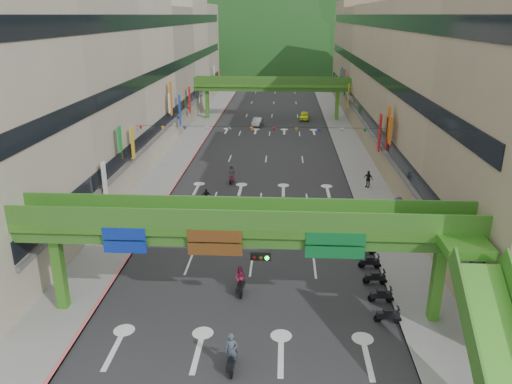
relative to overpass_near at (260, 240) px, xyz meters
The scene contains 23 objects.
ground 7.55m from the overpass_near, 99.84° to the right, with size 320.00×320.00×0.00m, color black.
road_slab 44.93m from the overpass_near, 91.20° to the left, with size 18.00×140.00×0.02m, color #28282B.
sidewalk_left 46.47m from the overpass_near, 104.97° to the left, with size 4.00×140.00×0.15m, color gray.
sidewalk_right 46.03m from the overpass_near, 77.29° to the left, with size 4.00×140.00×0.15m, color gray.
curb_left 46.02m from the overpass_near, 102.67° to the left, with size 0.20×140.00×0.18m, color #CC5959.
curb_right 45.65m from the overpass_near, 79.63° to the left, with size 0.20×140.00×0.18m, color gray.
building_row_left 49.02m from the overpass_near, 114.00° to the left, with size 12.80×95.00×19.00m.
building_row_right 48.30m from the overpass_near, 68.03° to the left, with size 12.80×95.00×19.00m.
overpass_near is the anchor object (origin of this frame).
overpass_far 59.63m from the overpass_near, 90.90° to the left, with size 28.00×2.20×7.10m.
hill_left 155.52m from the overpass_near, 95.88° to the left, with size 168.00×140.00×112.00m, color #1C4419.
hill_right 176.35m from the overpass_near, 82.15° to the left, with size 208.00×176.00×128.00m, color #1C4419.
bunting_string 24.65m from the overpass_near, 92.17° to the left, with size 26.00×0.36×0.47m.
scooter_rider_near 6.19m from the overpass_near, 105.17° to the right, with size 0.68×1.60×2.13m.
scooter_rider_mid 5.34m from the overpass_near, 114.93° to the left, with size 0.83×1.60×1.90m.
scooter_rider_left 19.07m from the overpass_near, 108.23° to the left, with size 1.01×1.57×1.96m.
scooter_rider_far 25.82m from the overpass_near, 99.57° to the left, with size 0.91×1.59×2.02m.
parked_scooter_row 9.91m from the overpass_near, 31.93° to the left, with size 1.60×9.35×1.08m.
car_silver 54.26m from the overpass_near, 93.21° to the left, with size 1.40×4.02×1.32m, color #9999A0.
car_yellow 59.74m from the overpass_near, 85.54° to the left, with size 1.62×4.03×1.37m, color #EAF82A.
pedestrian_red 18.19m from the overpass_near, 50.34° to the left, with size 0.80×0.62×1.65m, color #A54324.
pedestrian_dark 26.49m from the overpass_near, 67.72° to the left, with size 1.03×0.43×1.76m, color black.
pedestrian_blue 20.17m from the overpass_near, 55.15° to the left, with size 0.88×0.57×1.89m, color #2E3154.
Camera 1 is at (2.13, -19.51, 16.89)m, focal length 35.00 mm.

